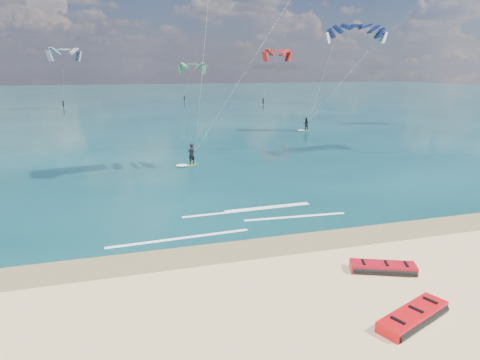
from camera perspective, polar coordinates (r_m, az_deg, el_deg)
The scene contains 9 objects.
ground at distance 55.40m, azimuth -9.67°, elevation 6.18°, with size 320.00×320.00×0.00m, color tan.
wet_sand_strip at distance 20.25m, azimuth 3.34°, elevation -8.83°, with size 320.00×2.40×0.01m, color brown.
sea at distance 118.88m, azimuth -13.50°, elevation 10.51°, with size 320.00×200.00×0.04m, color #082C30.
packed_kite_left at distance 15.89m, azimuth 22.01°, elevation -17.09°, with size 3.21×1.22×0.44m, color red, non-canonical shape.
packed_kite_mid at distance 18.87m, azimuth 18.46°, elevation -11.48°, with size 2.82×1.15×0.42m, color #B80C18, non-canonical shape.
kitesurfer_main at distance 33.24m, azimuth -2.14°, elevation 16.88°, with size 11.77×8.42×18.28m.
kitesurfer_far at distance 56.22m, azimuth 12.11°, elevation 13.85°, with size 10.61×6.02×14.35m.
shoreline_foam at distance 23.77m, azimuth 0.91°, elevation -5.03°, with size 13.10×3.88×0.01m.
distant_kites at distance 97.61m, azimuth -17.34°, elevation 12.71°, with size 78.66×25.65×12.67m.
Camera 1 is at (-6.33, -14.44, 8.12)m, focal length 32.00 mm.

